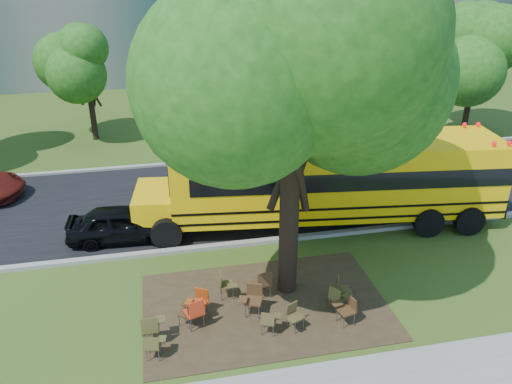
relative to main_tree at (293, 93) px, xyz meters
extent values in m
plane|color=#334D18|center=(-1.83, -0.18, -6.07)|extent=(160.00, 160.00, 0.00)
cube|color=#382819|center=(-0.83, -0.68, -6.06)|extent=(7.00, 4.50, 0.03)
cube|color=black|center=(-1.83, 6.82, -6.05)|extent=(80.00, 8.00, 0.04)
cube|color=gray|center=(-1.83, 2.82, -6.00)|extent=(80.00, 0.25, 0.14)
cube|color=gray|center=(-1.83, 10.92, -6.00)|extent=(80.00, 0.25, 0.14)
cylinder|color=black|center=(-6.83, 15.82, -4.32)|extent=(0.32, 0.32, 3.50)
sphere|color=#1C4E11|center=(-6.83, 15.82, -1.85)|extent=(4.80, 4.80, 4.80)
cylinder|color=black|center=(6.17, 13.82, -3.97)|extent=(0.38, 0.38, 4.20)
sphere|color=#1C4E11|center=(6.17, 13.82, -1.03)|extent=(5.60, 5.60, 5.60)
cylinder|color=black|center=(14.17, 12.82, -4.27)|extent=(0.34, 0.34, 3.60)
sphere|color=#1C4E11|center=(14.17, 12.82, -1.72)|extent=(5.00, 5.00, 5.00)
cylinder|color=black|center=(0.00, 0.00, -3.57)|extent=(0.56, 0.56, 5.01)
sphere|color=#1C4E11|center=(0.00, 0.00, 0.02)|extent=(7.20, 7.20, 7.20)
cube|color=#FEC108|center=(2.87, 3.82, -4.14)|extent=(12.21, 4.11, 2.67)
cube|color=black|center=(3.19, 3.78, -3.84)|extent=(11.57, 4.08, 0.65)
cube|color=#FEC108|center=(-3.76, 4.60, -4.98)|extent=(1.69, 2.54, 1.03)
cube|color=black|center=(2.87, 3.82, -4.82)|extent=(12.24, 4.15, 0.09)
cube|color=black|center=(2.87, 3.82, -5.22)|extent=(12.24, 4.15, 0.09)
cylinder|color=black|center=(-3.45, 3.20, -5.53)|extent=(1.12, 0.45, 1.09)
cylinder|color=black|center=(-3.13, 5.90, -5.53)|extent=(1.12, 0.45, 1.09)
cylinder|color=black|center=(5.85, 2.09, -5.53)|extent=(1.12, 0.45, 1.09)
cylinder|color=black|center=(6.17, 4.80, -5.53)|extent=(1.12, 0.45, 1.09)
cylinder|color=black|center=(7.36, 1.91, -5.53)|extent=(1.12, 0.45, 1.09)
cylinder|color=black|center=(7.68, 4.62, -5.53)|extent=(1.12, 0.45, 1.09)
cube|color=#4D4A21|center=(-4.04, -2.14, -5.67)|extent=(0.43, 0.42, 0.04)
cube|color=#4D4A21|center=(-4.07, -2.30, -5.48)|extent=(0.37, 0.15, 0.36)
cube|color=#4D4A21|center=(-3.81, -2.06, -5.57)|extent=(0.24, 0.28, 0.03)
cylinder|color=slate|center=(-4.16, -1.96, -5.87)|extent=(0.02, 0.02, 0.40)
cylinder|color=slate|center=(-3.92, -2.32, -5.87)|extent=(0.02, 0.02, 0.40)
cube|color=brown|center=(-4.09, -1.57, -5.59)|extent=(0.47, 0.45, 0.05)
cube|color=brown|center=(-4.10, -1.76, -5.35)|extent=(0.44, 0.12, 0.43)
cube|color=brown|center=(-3.82, -1.42, -5.46)|extent=(0.25, 0.31, 0.03)
cylinder|color=slate|center=(-4.27, -1.38, -5.83)|extent=(0.03, 0.03, 0.49)
cylinder|color=slate|center=(-3.91, -1.76, -5.83)|extent=(0.03, 0.03, 0.49)
cube|color=red|center=(-2.92, -1.16, -5.58)|extent=(0.58, 0.56, 0.05)
cube|color=red|center=(-2.86, -1.35, -5.34)|extent=(0.45, 0.24, 0.44)
cube|color=red|center=(-2.72, -0.93, -5.45)|extent=(0.33, 0.37, 0.03)
cylinder|color=slate|center=(-3.15, -1.04, -5.83)|extent=(0.03, 0.03, 0.49)
cylinder|color=slate|center=(-2.68, -1.28, -5.83)|extent=(0.03, 0.03, 0.49)
cube|color=#51341C|center=(-1.25, -1.00, -5.58)|extent=(0.59, 0.58, 0.06)
cube|color=#51341C|center=(-1.18, -0.82, -5.33)|extent=(0.45, 0.26, 0.44)
cube|color=#51341C|center=(-1.55, -1.05, -5.44)|extent=(0.34, 0.38, 0.03)
cylinder|color=slate|center=(-1.15, -1.25, -5.82)|extent=(0.03, 0.03, 0.50)
cylinder|color=slate|center=(-1.36, -0.76, -5.82)|extent=(0.03, 0.03, 0.50)
cube|color=brown|center=(-1.01, -1.83, -5.67)|extent=(0.49, 0.48, 0.04)
cube|color=brown|center=(-1.07, -1.98, -5.47)|extent=(0.36, 0.22, 0.36)
cube|color=brown|center=(-0.76, -1.80, -5.56)|extent=(0.28, 0.31, 0.03)
cylinder|color=slate|center=(-1.09, -1.63, -5.87)|extent=(0.02, 0.02, 0.40)
cylinder|color=slate|center=(-0.93, -2.03, -5.87)|extent=(0.02, 0.02, 0.40)
cube|color=brown|center=(-0.26, -1.83, -5.66)|extent=(0.51, 0.50, 0.05)
cube|color=brown|center=(-0.33, -1.68, -5.46)|extent=(0.37, 0.24, 0.37)
cube|color=brown|center=(-0.40, -2.04, -5.55)|extent=(0.30, 0.32, 0.03)
cylinder|color=slate|center=(-0.05, -1.90, -5.87)|extent=(0.02, 0.02, 0.41)
cylinder|color=slate|center=(-0.47, -1.76, -5.87)|extent=(0.02, 0.02, 0.41)
cube|color=#4C311B|center=(1.15, -1.90, -5.62)|extent=(0.48, 0.50, 0.05)
cube|color=#4C311B|center=(1.32, -1.86, -5.40)|extent=(0.18, 0.41, 0.40)
cube|color=#4C311B|center=(0.96, -1.70, -5.50)|extent=(0.32, 0.28, 0.03)
cylinder|color=slate|center=(1.02, -2.11, -5.85)|extent=(0.02, 0.02, 0.45)
cylinder|color=slate|center=(1.28, -1.70, -5.85)|extent=(0.02, 0.02, 0.45)
cube|color=#4F4C22|center=(1.14, -1.27, -5.64)|extent=(0.54, 0.54, 0.05)
cube|color=#4F4C22|center=(1.00, -1.36, -5.43)|extent=(0.29, 0.37, 0.38)
cube|color=#4F4C22|center=(1.38, -1.38, -5.53)|extent=(0.34, 0.32, 0.03)
cylinder|color=slate|center=(1.18, -1.04, -5.86)|extent=(0.02, 0.02, 0.43)
cylinder|color=slate|center=(1.10, -1.49, -5.86)|extent=(0.02, 0.02, 0.43)
cube|color=#442B18|center=(-3.12, -1.05, -5.67)|extent=(0.51, 0.52, 0.05)
cube|color=#442B18|center=(-2.99, -1.15, -5.47)|extent=(0.28, 0.35, 0.36)
cube|color=#442B18|center=(-3.10, -0.80, -5.56)|extent=(0.32, 0.31, 0.03)
cylinder|color=slate|center=(-3.33, -1.09, -5.87)|extent=(0.02, 0.02, 0.41)
cylinder|color=slate|center=(-2.91, -1.02, -5.87)|extent=(0.02, 0.02, 0.41)
cube|color=#A34311|center=(-2.73, -0.77, -5.63)|extent=(0.56, 0.55, 0.05)
cube|color=#A34311|center=(-2.65, -0.61, -5.41)|extent=(0.40, 0.27, 0.40)
cube|color=#A34311|center=(-3.01, -0.78, -5.51)|extent=(0.32, 0.35, 0.03)
cylinder|color=slate|center=(-2.66, -0.99, -5.85)|extent=(0.02, 0.02, 0.45)
cylinder|color=slate|center=(-2.80, -0.54, -5.85)|extent=(0.02, 0.02, 0.45)
cube|color=brown|center=(-1.87, -0.04, -5.63)|extent=(0.40, 0.42, 0.05)
cube|color=brown|center=(-2.05, -0.03, -5.41)|extent=(0.10, 0.40, 0.40)
cube|color=brown|center=(-1.73, -0.27, -5.51)|extent=(0.28, 0.22, 0.03)
cylinder|color=slate|center=(-1.70, 0.13, -5.85)|extent=(0.02, 0.02, 0.45)
cylinder|color=slate|center=(-2.04, -0.20, -5.85)|extent=(0.02, 0.02, 0.45)
cube|color=#4D311B|center=(-0.81, -0.22, -5.59)|extent=(0.50, 0.48, 0.05)
cube|color=#4D311B|center=(-0.79, -0.41, -5.35)|extent=(0.44, 0.15, 0.43)
cube|color=#4D311B|center=(-0.57, -0.04, -5.46)|extent=(0.27, 0.33, 0.03)
cylinder|color=slate|center=(-1.02, -0.06, -5.83)|extent=(0.03, 0.03, 0.48)
cylinder|color=slate|center=(-0.61, -0.38, -5.83)|extent=(0.03, 0.03, 0.48)
cube|color=brown|center=(1.45, -0.86, -5.67)|extent=(0.46, 0.47, 0.04)
cube|color=brown|center=(1.30, -0.81, -5.48)|extent=(0.20, 0.36, 0.36)
cube|color=brown|center=(1.49, -1.11, -5.56)|extent=(0.30, 0.27, 0.03)
cylinder|color=slate|center=(1.64, -0.78, -5.87)|extent=(0.02, 0.02, 0.40)
cylinder|color=slate|center=(1.25, -0.95, -5.87)|extent=(0.02, 0.02, 0.40)
imported|color=black|center=(-4.96, 4.07, -5.42)|extent=(3.89, 1.72, 1.30)
camera|label=1|loc=(-3.51, -12.11, 3.06)|focal=35.00mm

